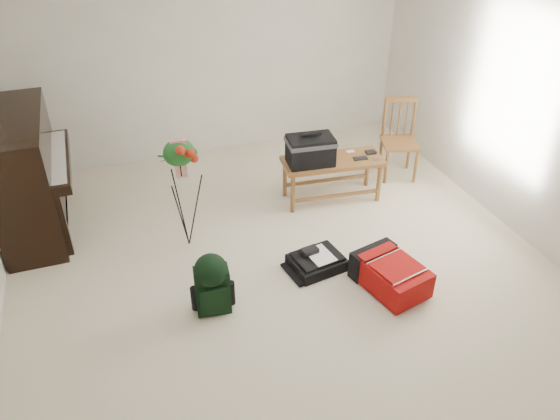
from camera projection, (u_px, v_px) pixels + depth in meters
name	position (u px, v px, depth m)	size (l,w,h in m)	color
floor	(286.00, 273.00, 5.17)	(5.00, 5.50, 0.01)	beige
wall_back	(209.00, 57.00, 6.65)	(5.00, 0.04, 2.50)	silver
wall_right	(533.00, 115.00, 5.18)	(0.04, 5.50, 2.50)	silver
piano	(28.00, 177.00, 5.49)	(0.71, 1.50, 1.25)	black
bench	(318.00, 154.00, 5.90)	(1.15, 0.56, 0.86)	brown
dining_chair	(399.00, 140.00, 6.51)	(0.52, 0.52, 0.95)	brown
red_suitcase	(388.00, 271.00, 4.96)	(0.58, 0.75, 0.28)	#B51007
black_duffel	(317.00, 261.00, 5.20)	(0.54, 0.46, 0.20)	black
green_backpack	(212.00, 281.00, 4.59)	(0.31, 0.29, 0.58)	black
flower_stand	(184.00, 195.00, 5.23)	(0.43, 0.43, 1.21)	black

